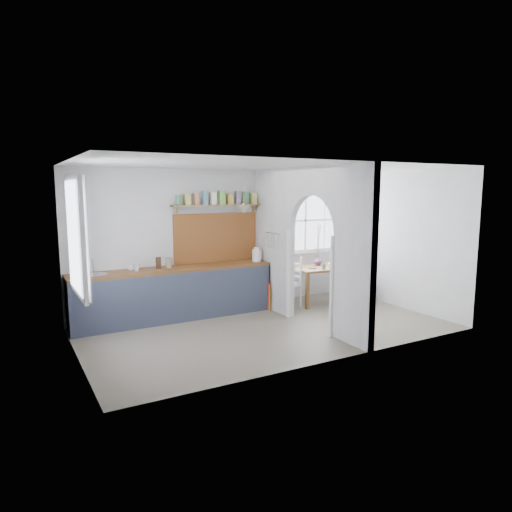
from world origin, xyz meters
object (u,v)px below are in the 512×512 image
dining_table (322,285)px  vase (318,261)px  chair_left (286,283)px  chair_right (356,275)px  kettle (256,254)px

dining_table → vase: 0.50m
vase → dining_table: bearing=-102.9°
chair_left → vase: chair_left is taller
chair_left → vase: bearing=87.5°
dining_table → chair_right: (0.81, -0.06, 0.13)m
chair_left → chair_right: 1.68m
vase → kettle: bearing=177.6°
chair_left → kettle: kettle is taller
dining_table → chair_right: 0.83m
chair_left → vase: 1.00m
vase → chair_right: bearing=-20.3°
chair_left → vase: size_ratio=5.87×
chair_right → kettle: 2.25m
chair_left → chair_right: chair_right is taller
dining_table → kettle: size_ratio=4.37×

